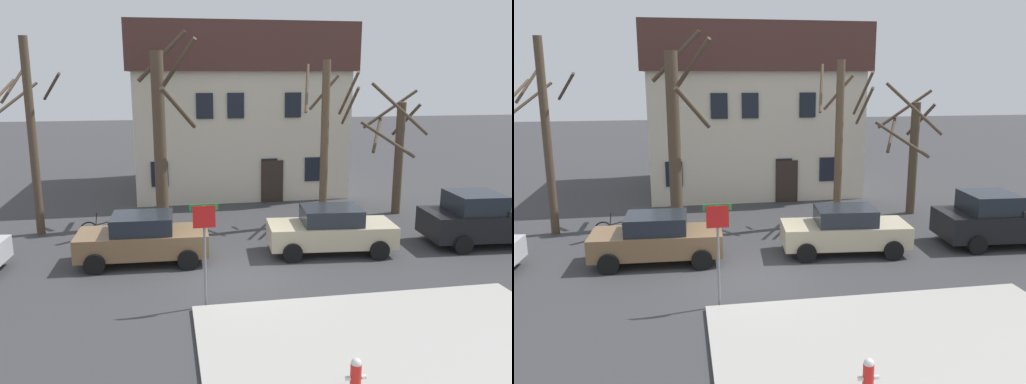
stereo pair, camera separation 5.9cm
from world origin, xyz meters
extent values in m
plane|color=#38383A|center=(0.00, 0.00, 0.00)|extent=(120.00, 120.00, 0.00)
cube|color=#A8A59E|center=(3.13, -6.04, 0.06)|extent=(9.16, 8.02, 0.12)
cube|color=beige|center=(1.89, 13.88, 3.20)|extent=(10.66, 8.42, 6.40)
cube|color=#4C2D28|center=(1.89, 13.88, 7.56)|extent=(11.16, 8.92, 2.31)
cube|color=#2D231E|center=(3.18, 9.62, 1.05)|extent=(1.10, 0.12, 2.10)
cube|color=black|center=(-2.31, 9.63, 1.60)|extent=(0.80, 0.08, 1.20)
cube|color=black|center=(3.04, 9.63, 1.60)|extent=(0.80, 0.08, 1.20)
cube|color=black|center=(5.27, 9.63, 1.60)|extent=(0.80, 0.08, 1.20)
cube|color=black|center=(-0.09, 9.63, 4.80)|extent=(0.80, 0.08, 1.20)
cube|color=black|center=(1.38, 9.63, 4.80)|extent=(0.80, 0.08, 1.20)
cube|color=black|center=(4.20, 9.63, 4.80)|extent=(0.80, 0.08, 1.20)
cylinder|color=#4C3D2D|center=(-7.03, 5.97, 3.83)|extent=(0.32, 0.32, 7.66)
cylinder|color=#4C3D2D|center=(-7.60, 6.31, 5.90)|extent=(0.82, 1.27, 1.43)
cylinder|color=#4C3D2D|center=(-6.25, 6.43, 5.79)|extent=(1.05, 1.65, 1.10)
cylinder|color=#4C3D2D|center=(-7.56, 6.59, 5.38)|extent=(1.36, 1.19, 1.18)
cylinder|color=#4C3D2D|center=(-2.21, 6.61, 3.59)|extent=(0.52, 0.52, 7.18)
cylinder|color=#4C3D2D|center=(-1.41, 5.95, 4.94)|extent=(1.52, 1.79, 1.78)
cylinder|color=#4C3D2D|center=(-2.01, 7.61, 6.99)|extent=(2.16, 0.60, 2.16)
cylinder|color=#4C3D2D|center=(-1.44, 7.40, 6.54)|extent=(1.80, 1.75, 2.39)
cylinder|color=brown|center=(4.57, 5.59, 3.42)|extent=(0.34, 0.34, 6.84)
cylinder|color=brown|center=(5.55, 5.61, 5.47)|extent=(0.17, 2.05, 1.85)
cylinder|color=brown|center=(5.60, 5.53, 4.96)|extent=(0.23, 2.15, 1.67)
cylinder|color=brown|center=(3.82, 5.82, 5.71)|extent=(0.61, 1.61, 1.96)
cylinder|color=brown|center=(4.66, 6.16, 5.50)|extent=(1.26, 0.32, 1.48)
cylinder|color=#4C3D2D|center=(8.37, 6.54, 2.53)|extent=(0.40, 0.40, 5.06)
cylinder|color=#4C3D2D|center=(7.50, 7.05, 3.59)|extent=(1.18, 1.89, 1.44)
cylinder|color=#4C3D2D|center=(7.79, 5.51, 4.84)|extent=(2.21, 1.34, 2.19)
cylinder|color=#4C3D2D|center=(8.40, 7.79, 4.68)|extent=(2.58, 0.20, 1.79)
cylinder|color=#4C3D2D|center=(7.41, 5.72, 3.54)|extent=(1.78, 2.07, 1.42)
cylinder|color=#4C3D2D|center=(8.82, 6.95, 4.25)|extent=(1.00, 1.07, 1.51)
cube|color=brown|center=(-2.85, 2.00, 0.70)|extent=(4.41, 1.97, 0.77)
cube|color=#1E232B|center=(-2.85, 2.00, 1.38)|extent=(2.05, 1.67, 0.58)
cylinder|color=black|center=(-4.36, 1.13, 0.34)|extent=(0.69, 0.24, 0.68)
cylinder|color=black|center=(-4.30, 2.96, 0.34)|extent=(0.69, 0.24, 0.68)
cylinder|color=black|center=(-1.40, 1.03, 0.34)|extent=(0.69, 0.24, 0.68)
cylinder|color=black|center=(-1.34, 2.86, 0.34)|extent=(0.69, 0.24, 0.68)
cube|color=#C6B793|center=(3.70, 1.83, 0.71)|extent=(4.58, 2.14, 0.77)
cube|color=#1E232B|center=(3.70, 1.83, 1.38)|extent=(2.17, 1.73, 0.58)
cylinder|color=black|center=(2.12, 1.07, 0.34)|extent=(0.70, 0.28, 0.68)
cylinder|color=black|center=(2.27, 2.84, 0.34)|extent=(0.70, 0.28, 0.68)
cylinder|color=black|center=(5.14, 0.82, 0.34)|extent=(0.70, 0.28, 0.68)
cylinder|color=black|center=(5.28, 2.59, 0.34)|extent=(0.70, 0.28, 0.68)
cube|color=black|center=(10.26, 1.79, 0.80)|extent=(5.70, 2.38, 0.96)
cube|color=#1E232B|center=(9.25, 1.84, 1.63)|extent=(1.89, 1.92, 0.70)
cylinder|color=black|center=(8.30, 0.85, 0.34)|extent=(0.69, 0.26, 0.68)
cylinder|color=black|center=(8.42, 2.93, 0.34)|extent=(0.69, 0.26, 0.68)
cylinder|color=red|center=(1.49, -6.55, 0.44)|extent=(0.22, 0.22, 0.65)
sphere|color=silver|center=(1.49, -6.55, 0.79)|extent=(0.21, 0.21, 0.21)
cylinder|color=silver|center=(1.33, -6.55, 0.48)|extent=(0.10, 0.09, 0.09)
cylinder|color=silver|center=(1.65, -6.55, 0.48)|extent=(0.10, 0.09, 0.09)
cylinder|color=slate|center=(-1.06, -1.87, 1.44)|extent=(0.07, 0.07, 2.87)
cube|color=red|center=(-1.06, -1.89, 2.57)|extent=(0.60, 0.03, 0.60)
cube|color=#1E8C38|center=(-1.06, -1.85, 2.82)|extent=(0.76, 0.02, 0.18)
torus|color=black|center=(-4.05, 5.19, 0.36)|extent=(0.69, 0.25, 0.71)
torus|color=black|center=(-5.04, 4.90, 0.36)|extent=(0.69, 0.25, 0.71)
cylinder|color=black|center=(-4.54, 5.04, 0.58)|extent=(0.97, 0.33, 0.19)
cylinder|color=black|center=(-4.74, 4.99, 0.81)|extent=(0.10, 0.06, 0.45)
camera|label=1|loc=(-2.00, -15.11, 6.24)|focal=36.34mm
camera|label=2|loc=(-1.94, -15.12, 6.24)|focal=36.34mm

